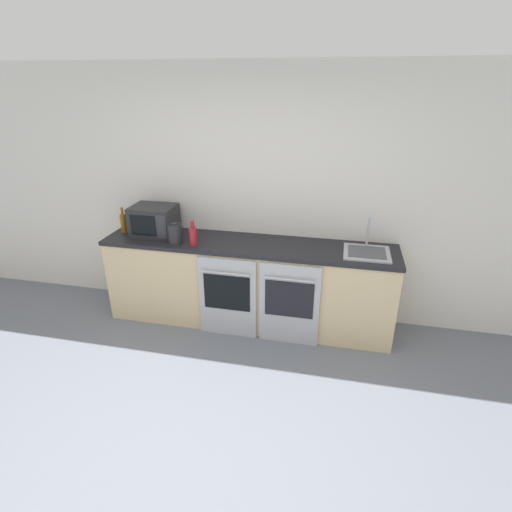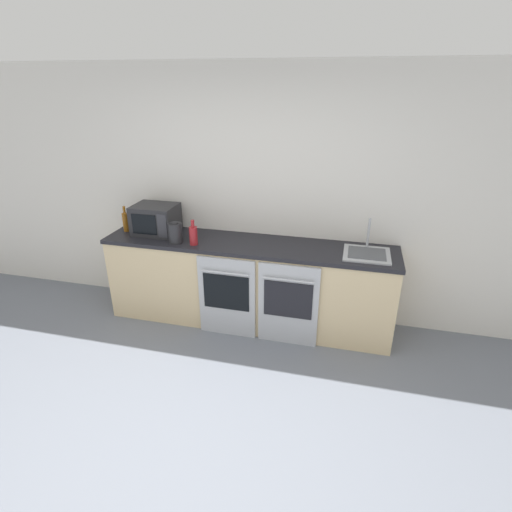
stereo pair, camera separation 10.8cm
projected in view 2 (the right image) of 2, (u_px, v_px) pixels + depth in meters
The scene contains 10 objects.
ground_plane at pixel (175, 470), 2.70m from camera, with size 16.00×16.00×0.00m, color slate.
wall_back at pixel (256, 197), 4.15m from camera, with size 10.00×0.06×2.60m.
counter_back at pixel (248, 283), 4.21m from camera, with size 2.98×0.60×0.91m.
oven_left at pixel (227, 297), 3.98m from camera, with size 0.58×0.06×0.85m.
oven_right at pixel (288, 305), 3.84m from camera, with size 0.58×0.06×0.85m.
microwave at pixel (156, 219), 4.22m from camera, with size 0.45×0.36×0.31m.
bottle_amber at pixel (126, 221), 4.30m from camera, with size 0.07×0.07×0.28m.
bottle_red at pixel (193, 235), 3.95m from camera, with size 0.08×0.08×0.25m.
kettle at pixel (175, 233), 3.99m from camera, with size 0.14×0.14×0.22m.
sink at pixel (367, 253), 3.74m from camera, with size 0.43×0.41×0.31m.
Camera 2 is at (0.99, -1.69, 2.41)m, focal length 28.00 mm.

